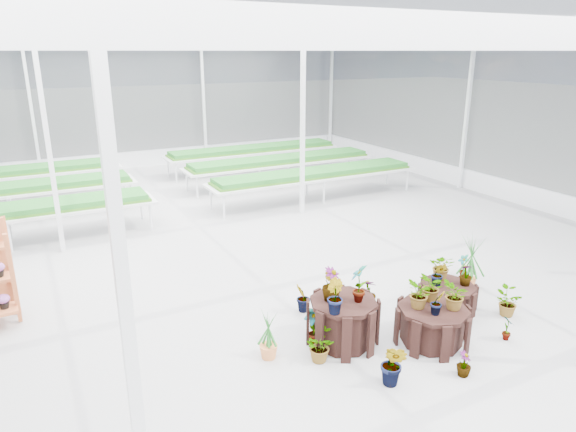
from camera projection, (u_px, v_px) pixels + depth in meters
name	position (u px, v px, depth m)	size (l,w,h in m)	color
ground_plane	(265.00, 296.00, 9.21)	(24.00, 24.00, 0.00)	gray
greenhouse_shell	(263.00, 174.00, 8.52)	(18.00, 24.00, 4.50)	white
steel_frame	(263.00, 174.00, 8.52)	(18.00, 24.00, 4.50)	silver
nursery_benches	(161.00, 185.00, 15.15)	(16.00, 7.00, 0.84)	silver
plinth_tall	(343.00, 322.00, 7.62)	(1.04, 1.04, 0.71)	black
plinth_mid	(432.00, 325.00, 7.67)	(1.08, 1.08, 0.57)	black
plinth_low	(447.00, 296.00, 8.73)	(0.95, 0.95, 0.43)	black
nursery_plants	(403.00, 296.00, 8.01)	(4.83, 2.88, 1.29)	#226724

